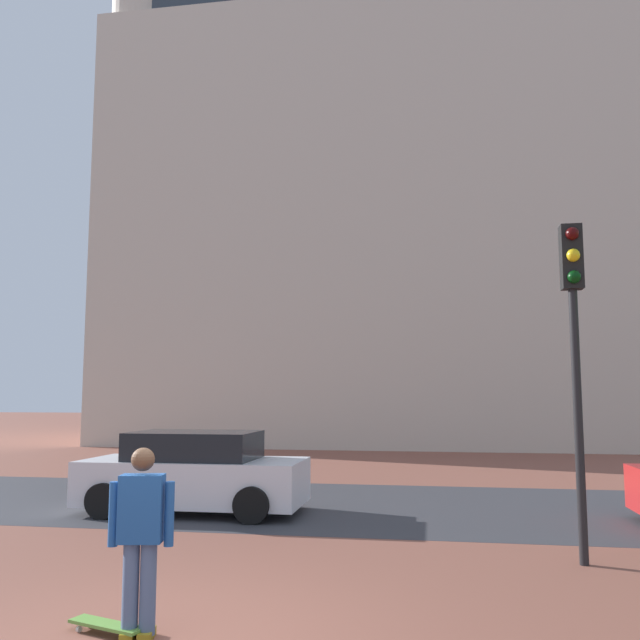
# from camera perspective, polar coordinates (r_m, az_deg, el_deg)

# --- Properties ---
(ground_plane) EXTENTS (120.00, 120.00, 0.00)m
(ground_plane) POSITION_cam_1_polar(r_m,az_deg,el_deg) (16.26, 0.65, -14.30)
(ground_plane) COLOR brown
(street_asphalt_strip) EXTENTS (120.00, 6.16, 0.00)m
(street_asphalt_strip) POSITION_cam_1_polar(r_m,az_deg,el_deg) (14.06, -0.82, -15.53)
(street_asphalt_strip) COLOR #38383D
(street_asphalt_strip) RESTS_ON ground_plane
(landmark_building) EXTENTS (23.87, 11.80, 38.91)m
(landmark_building) POSITION_cam_1_polar(r_m,az_deg,el_deg) (33.88, 4.12, 10.68)
(landmark_building) COLOR beige
(landmark_building) RESTS_ON ground_plane
(person_skater) EXTENTS (0.60, 0.35, 1.73)m
(person_skater) POSITION_cam_1_polar(r_m,az_deg,el_deg) (6.70, -15.13, -17.12)
(person_skater) COLOR slate
(person_skater) RESTS_ON ground_plane
(skateboard) EXTENTS (0.82, 0.44, 0.11)m
(skateboard) POSITION_cam_1_polar(r_m,az_deg,el_deg) (7.09, -17.87, -23.71)
(skateboard) COLOR #649B3E
(skateboard) RESTS_ON ground_plane
(car_white) EXTENTS (4.19, 2.01, 1.52)m
(car_white) POSITION_cam_1_polar(r_m,az_deg,el_deg) (13.19, -10.76, -12.84)
(car_white) COLOR silver
(car_white) RESTS_ON ground_plane
(traffic_light_pole) EXTENTS (0.28, 0.34, 4.57)m
(traffic_light_pole) POSITION_cam_1_polar(r_m,az_deg,el_deg) (9.68, 21.03, -0.26)
(traffic_light_pole) COLOR black
(traffic_light_pole) RESTS_ON ground_plane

